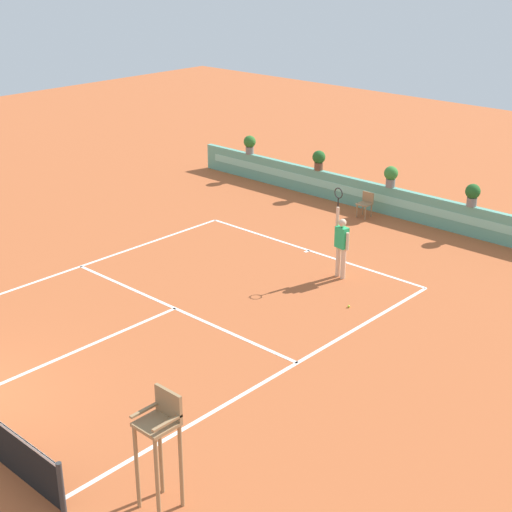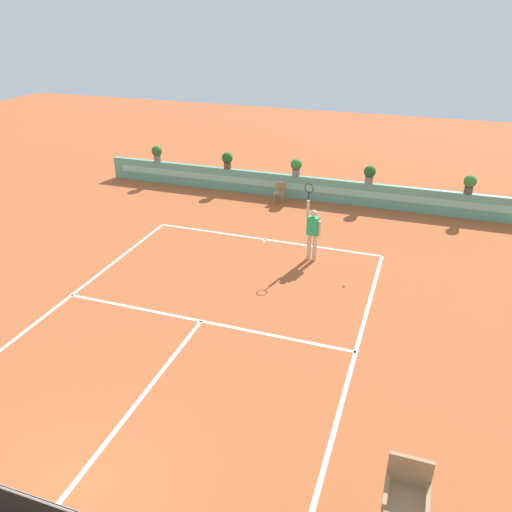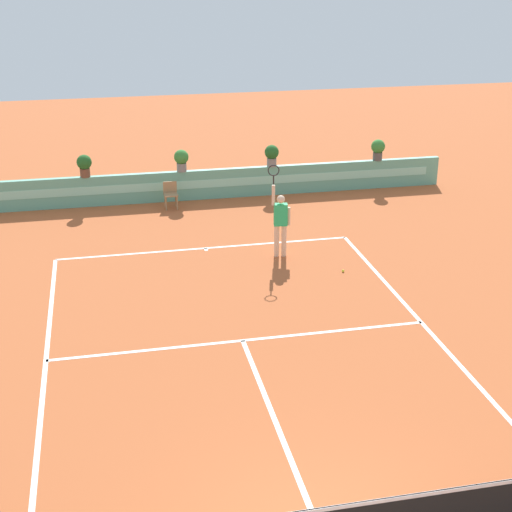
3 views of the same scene
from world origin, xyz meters
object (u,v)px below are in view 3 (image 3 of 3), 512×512
ball_kid_chair (171,194)px  potted_plant_right (272,154)px  tennis_ball_near_baseline (343,271)px  potted_plant_left (84,164)px  tennis_player (280,220)px  potted_plant_far_right (378,148)px  potted_plant_centre (181,159)px

ball_kid_chair → potted_plant_right: bearing=11.7°
tennis_ball_near_baseline → potted_plant_right: (-0.32, 6.90, 1.38)m
tennis_ball_near_baseline → potted_plant_left: 9.58m
potted_plant_left → tennis_player: bearing=-46.8°
potted_plant_left → potted_plant_right: (6.18, 0.00, 0.00)m
tennis_ball_near_baseline → potted_plant_far_right: 7.85m
potted_plant_centre → potted_plant_far_right: bearing=0.0°
tennis_player → potted_plant_far_right: 7.30m
tennis_player → tennis_ball_near_baseline: 2.21m
potted_plant_far_right → potted_plant_left: (-9.96, 0.00, 0.00)m
ball_kid_chair → potted_plant_centre: size_ratio=1.17×
tennis_player → potted_plant_left: size_ratio=3.57×
tennis_ball_near_baseline → potted_plant_far_right: bearing=63.4°
potted_plant_centre → tennis_player: bearing=-69.8°
tennis_ball_near_baseline → potted_plant_right: bearing=92.7°
potted_plant_right → potted_plant_centre: bearing=180.0°
tennis_ball_near_baseline → potted_plant_right: size_ratio=0.09×
tennis_ball_near_baseline → potted_plant_far_right: size_ratio=0.09×
ball_kid_chair → potted_plant_right: size_ratio=1.17×
ball_kid_chair → potted_plant_centre: potted_plant_centre is taller
potted_plant_centre → potted_plant_right: (3.05, 0.00, 0.00)m
potted_plant_right → tennis_ball_near_baseline: bearing=-87.3°
tennis_player → tennis_ball_near_baseline: (1.35, -1.42, -1.02)m
ball_kid_chair → tennis_ball_near_baseline: 7.29m
tennis_ball_near_baseline → potted_plant_centre: (-3.37, 6.90, 1.38)m
potted_plant_centre → potted_plant_far_right: 6.84m
tennis_player → potted_plant_centre: 5.85m
tennis_ball_near_baseline → potted_plant_left: bearing=133.3°
tennis_ball_near_baseline → potted_plant_left: size_ratio=0.09×
tennis_ball_near_baseline → potted_plant_centre: 7.81m
ball_kid_chair → potted_plant_centre: (0.47, 0.73, 0.93)m
tennis_ball_near_baseline → potted_plant_centre: bearing=116.0°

